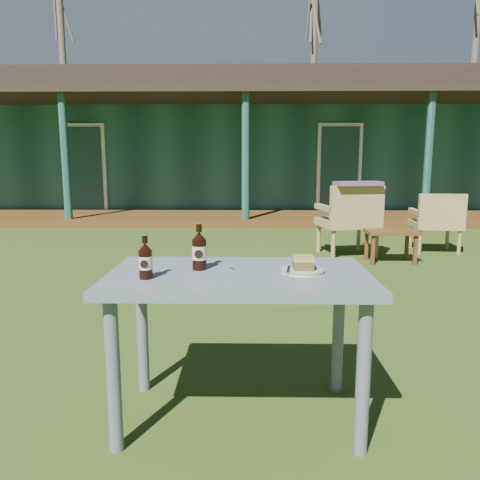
{
  "coord_description": "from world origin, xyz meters",
  "views": [
    {
      "loc": [
        0.04,
        -3.69,
        1.23
      ],
      "look_at": [
        0.0,
        -1.3,
        0.82
      ],
      "focal_mm": 35.0,
      "sensor_mm": 36.0,
      "label": 1
    }
  ],
  "objects_px": {
    "cola_bottle_far": "(146,261)",
    "side_table": "(391,235)",
    "cafe_table": "(239,294)",
    "armchair_left": "(350,216)",
    "cake_slice": "(303,262)",
    "armchair_right": "(437,219)",
    "plate": "(302,270)",
    "cola_bottle_near": "(199,250)"
  },
  "relations": [
    {
      "from": "cafe_table",
      "to": "cola_bottle_far",
      "type": "relative_size",
      "value": 5.98
    },
    {
      "from": "cola_bottle_far",
      "to": "side_table",
      "type": "xyz_separation_m",
      "value": [
        2.17,
        3.61,
        -0.46
      ]
    },
    {
      "from": "armchair_left",
      "to": "armchair_right",
      "type": "xyz_separation_m",
      "value": [
        1.21,
        0.27,
        -0.07
      ]
    },
    {
      "from": "cake_slice",
      "to": "armchair_left",
      "type": "bearing_deg",
      "value": 74.65
    },
    {
      "from": "cafe_table",
      "to": "armchair_left",
      "type": "xyz_separation_m",
      "value": [
        1.35,
        3.86,
        -0.1
      ]
    },
    {
      "from": "armchair_left",
      "to": "cake_slice",
      "type": "bearing_deg",
      "value": -105.35
    },
    {
      "from": "cake_slice",
      "to": "armchair_left",
      "type": "relative_size",
      "value": 0.1
    },
    {
      "from": "cola_bottle_far",
      "to": "armchair_left",
      "type": "height_order",
      "value": "armchair_left"
    },
    {
      "from": "armchair_left",
      "to": "side_table",
      "type": "bearing_deg",
      "value": -40.87
    },
    {
      "from": "cola_bottle_near",
      "to": "cola_bottle_far",
      "type": "height_order",
      "value": "cola_bottle_near"
    },
    {
      "from": "cafe_table",
      "to": "armchair_right",
      "type": "xyz_separation_m",
      "value": [
        2.57,
        4.12,
        -0.17
      ]
    },
    {
      "from": "plate",
      "to": "cake_slice",
      "type": "xyz_separation_m",
      "value": [
        0.0,
        -0.0,
        0.04
      ]
    },
    {
      "from": "cake_slice",
      "to": "armchair_right",
      "type": "height_order",
      "value": "armchair_right"
    },
    {
      "from": "cafe_table",
      "to": "armchair_right",
      "type": "distance_m",
      "value": 4.86
    },
    {
      "from": "plate",
      "to": "cola_bottle_near",
      "type": "bearing_deg",
      "value": 174.61
    },
    {
      "from": "cola_bottle_near",
      "to": "armchair_right",
      "type": "bearing_deg",
      "value": 55.91
    },
    {
      "from": "armchair_left",
      "to": "cafe_table",
      "type": "bearing_deg",
      "value": -109.3
    },
    {
      "from": "cafe_table",
      "to": "cola_bottle_far",
      "type": "bearing_deg",
      "value": -163.77
    },
    {
      "from": "cafe_table",
      "to": "armchair_left",
      "type": "distance_m",
      "value": 4.09
    },
    {
      "from": "armchair_left",
      "to": "plate",
      "type": "bearing_deg",
      "value": -105.4
    },
    {
      "from": "cake_slice",
      "to": "side_table",
      "type": "relative_size",
      "value": 0.15
    },
    {
      "from": "side_table",
      "to": "armchair_right",
      "type": "bearing_deg",
      "value": 38.18
    },
    {
      "from": "plate",
      "to": "cola_bottle_far",
      "type": "relative_size",
      "value": 1.02
    },
    {
      "from": "cafe_table",
      "to": "side_table",
      "type": "distance_m",
      "value": 3.93
    },
    {
      "from": "cake_slice",
      "to": "side_table",
      "type": "xyz_separation_m",
      "value": [
        1.47,
        3.48,
        -0.42
      ]
    },
    {
      "from": "cafe_table",
      "to": "armchair_left",
      "type": "height_order",
      "value": "armchair_left"
    },
    {
      "from": "cafe_table",
      "to": "side_table",
      "type": "xyz_separation_m",
      "value": [
        1.77,
        3.5,
        -0.28
      ]
    },
    {
      "from": "cola_bottle_far",
      "to": "cake_slice",
      "type": "bearing_deg",
      "value": 10.51
    },
    {
      "from": "armchair_right",
      "to": "side_table",
      "type": "bearing_deg",
      "value": -141.82
    },
    {
      "from": "cola_bottle_far",
      "to": "plate",
      "type": "bearing_deg",
      "value": 10.56
    },
    {
      "from": "plate",
      "to": "side_table",
      "type": "bearing_deg",
      "value": 67.05
    },
    {
      "from": "cola_bottle_far",
      "to": "side_table",
      "type": "bearing_deg",
      "value": 59.01
    },
    {
      "from": "cafe_table",
      "to": "side_table",
      "type": "bearing_deg",
      "value": 63.18
    },
    {
      "from": "cola_bottle_far",
      "to": "side_table",
      "type": "distance_m",
      "value": 4.24
    },
    {
      "from": "plate",
      "to": "cola_bottle_near",
      "type": "xyz_separation_m",
      "value": [
        -0.48,
        0.05,
        0.08
      ]
    },
    {
      "from": "cake_slice",
      "to": "armchair_right",
      "type": "relative_size",
      "value": 0.12
    },
    {
      "from": "cola_bottle_far",
      "to": "side_table",
      "type": "relative_size",
      "value": 0.33
    },
    {
      "from": "cola_bottle_near",
      "to": "side_table",
      "type": "bearing_deg",
      "value": 60.39
    },
    {
      "from": "cafe_table",
      "to": "cola_bottle_near",
      "type": "xyz_separation_m",
      "value": [
        -0.19,
        0.06,
        0.19
      ]
    },
    {
      "from": "cafe_table",
      "to": "side_table",
      "type": "height_order",
      "value": "cafe_table"
    },
    {
      "from": "cola_bottle_far",
      "to": "armchair_right",
      "type": "distance_m",
      "value": 5.19
    },
    {
      "from": "cafe_table",
      "to": "armchair_left",
      "type": "relative_size",
      "value": 1.3
    }
  ]
}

